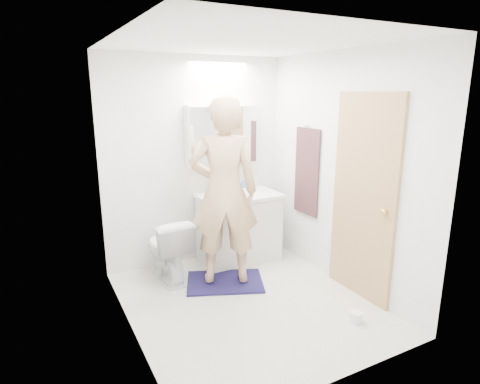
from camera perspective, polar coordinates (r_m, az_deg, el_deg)
floor at (r=4.06m, az=1.07°, el=-15.40°), size 2.50×2.50×0.00m
ceiling at (r=3.55m, az=1.26°, el=20.59°), size 2.50×2.50×0.00m
wall_back at (r=4.73m, az=-6.24°, el=4.33°), size 2.50×0.00×2.50m
wall_front at (r=2.64m, az=14.51°, el=-4.04°), size 2.50×0.00×2.50m
wall_left at (r=3.24m, az=-16.08°, el=-0.73°), size 0.00×2.50×2.50m
wall_right at (r=4.25m, az=14.24°, el=2.86°), size 0.00×2.50×2.50m
vanity_cabinet at (r=4.85m, az=-0.15°, el=-5.23°), size 0.90×0.55×0.78m
countertop at (r=4.73m, az=-0.16°, el=-0.55°), size 0.95×0.58×0.04m
sink_basin at (r=4.75m, az=-0.33°, el=-0.06°), size 0.36×0.36×0.03m
faucet at (r=4.90m, az=-1.36°, el=1.16°), size 0.02×0.02×0.16m
medicine_cabinet at (r=4.74m, az=-2.60°, el=8.08°), size 0.88×0.14×0.70m
mirror_panel at (r=4.67m, az=-2.20°, el=7.99°), size 0.84×0.01×0.66m
toilet at (r=4.43m, az=-10.28°, el=-7.92°), size 0.43×0.71×0.71m
bath_rug at (r=4.41m, az=-2.16°, el=-12.65°), size 0.95×0.82×0.02m
person at (r=4.06m, az=-2.29°, el=-0.01°), size 0.82×0.70×1.92m
door at (r=4.04m, az=17.16°, el=-0.85°), size 0.04×0.80×2.00m
door_knob at (r=3.83m, az=19.83°, el=-2.67°), size 0.06×0.06×0.06m
towel at (r=4.67m, az=9.47°, el=2.85°), size 0.02×0.42×1.00m
towel_hook at (r=4.59m, az=9.60°, el=9.21°), size 0.07×0.02×0.02m
soap_bottle_a at (r=4.72m, az=-3.85°, el=0.98°), size 0.09×0.09×0.22m
soap_bottle_b at (r=4.79m, az=-2.95°, el=1.03°), size 0.12×0.12×0.19m
toothbrush_cup at (r=4.93m, az=0.77°, el=0.91°), size 0.12×0.12×0.10m
toilet_paper_roll at (r=3.87m, az=16.15°, el=-16.72°), size 0.11×0.11×0.10m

